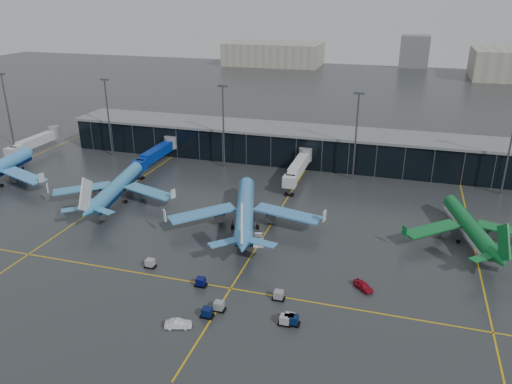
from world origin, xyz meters
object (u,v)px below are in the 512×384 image
(airliner_arkefly, at_px, (116,178))
(mobile_airstair, at_px, (258,241))
(baggage_carts, at_px, (238,301))
(service_van_red, at_px, (363,286))
(airliner_klm_near, at_px, (245,199))
(service_van_white, at_px, (178,324))
(airliner_aer_lingus, at_px, (471,217))

(airliner_arkefly, bearing_deg, mobile_airstair, -27.20)
(baggage_carts, height_order, service_van_red, baggage_carts)
(airliner_klm_near, xyz_separation_m, service_van_red, (29.33, -19.88, -5.78))
(airliner_arkefly, relative_size, mobile_airstair, 10.64)
(baggage_carts, distance_m, mobile_airstair, 23.11)
(airliner_arkefly, bearing_deg, service_van_white, -59.51)
(airliner_arkefly, distance_m, airliner_aer_lingus, 86.35)
(airliner_klm_near, relative_size, mobile_airstair, 11.50)
(baggage_carts, height_order, mobile_airstair, mobile_airstair)
(airliner_arkefly, distance_m, baggage_carts, 58.41)
(baggage_carts, bearing_deg, mobile_airstair, 97.41)
(baggage_carts, height_order, service_van_white, baggage_carts)
(mobile_airstair, bearing_deg, airliner_aer_lingus, 2.85)
(airliner_aer_lingus, bearing_deg, baggage_carts, -150.84)
(baggage_carts, xyz_separation_m, service_van_white, (-7.33, -8.77, -0.04))
(airliner_klm_near, relative_size, airliner_aer_lingus, 1.17)
(airliner_klm_near, xyz_separation_m, airliner_aer_lingus, (49.54, 6.90, -0.97))
(mobile_airstair, height_order, service_van_white, mobile_airstair)
(airliner_aer_lingus, xyz_separation_m, service_van_red, (-20.21, -26.79, -4.81))
(airliner_klm_near, relative_size, service_van_white, 9.71)
(airliner_arkefly, height_order, service_van_white, airliner_arkefly)
(airliner_aer_lingus, bearing_deg, service_van_red, -141.03)
(airliner_aer_lingus, height_order, mobile_airstair, airliner_aer_lingus)
(service_van_red, xyz_separation_m, service_van_white, (-27.93, -20.25, -0.03))
(baggage_carts, relative_size, mobile_airstair, 9.12)
(mobile_airstair, bearing_deg, airliner_arkefly, 146.16)
(baggage_carts, distance_m, service_van_white, 11.43)
(airliner_arkefly, distance_m, airliner_klm_near, 37.11)
(airliner_aer_lingus, height_order, service_van_white, airliner_aer_lingus)
(airliner_aer_lingus, bearing_deg, mobile_airstair, -174.67)
(airliner_arkefly, relative_size, baggage_carts, 1.17)
(mobile_airstair, bearing_deg, service_van_white, -114.28)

